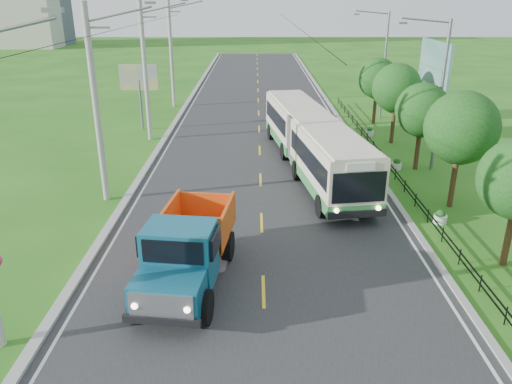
{
  "coord_description": "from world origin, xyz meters",
  "views": [
    {
      "loc": [
        -0.29,
        -15.82,
        10.24
      ],
      "look_at": [
        -0.27,
        5.24,
        1.9
      ],
      "focal_mm": 35.0,
      "sensor_mm": 36.0,
      "label": 1
    }
  ],
  "objects_px": {
    "streetlight_far": "(383,62)",
    "planter_near": "(440,217)",
    "planter_far": "(369,132)",
    "dump_truck": "(187,245)",
    "tree_fourth": "(422,112)",
    "billboard_right": "(434,70)",
    "pole_near": "(97,105)",
    "tree_fifth": "(397,90)",
    "pole_mid": "(146,71)",
    "planter_mid": "(396,165)",
    "pole_far": "(172,53)",
    "tree_back": "(377,80)",
    "billboard_left": "(139,82)",
    "streetlight_mid": "(439,91)",
    "tree_third": "(461,131)",
    "bus": "(312,138)"
  },
  "relations": [
    {
      "from": "planter_far",
      "to": "pole_mid",
      "type": "bearing_deg",
      "value": -176.61
    },
    {
      "from": "tree_fourth",
      "to": "billboard_left",
      "type": "relative_size",
      "value": 1.04
    },
    {
      "from": "planter_near",
      "to": "billboard_left",
      "type": "distance_m",
      "value": 25.78
    },
    {
      "from": "streetlight_far",
      "to": "planter_mid",
      "type": "xyz_separation_m",
      "value": [
        -2.04,
        -14.0,
        -4.62
      ]
    },
    {
      "from": "planter_far",
      "to": "dump_truck",
      "type": "relative_size",
      "value": 0.1
    },
    {
      "from": "tree_fifth",
      "to": "billboard_right",
      "type": "distance_m",
      "value": 2.87
    },
    {
      "from": "planter_far",
      "to": "billboard_right",
      "type": "relative_size",
      "value": 0.09
    },
    {
      "from": "tree_third",
      "to": "streetlight_mid",
      "type": "relative_size",
      "value": 0.66
    },
    {
      "from": "planter_near",
      "to": "dump_truck",
      "type": "xyz_separation_m",
      "value": [
        -11.43,
        -5.4,
        1.33
      ]
    },
    {
      "from": "pole_mid",
      "to": "tree_fifth",
      "type": "xyz_separation_m",
      "value": [
        18.12,
        -0.86,
        -1.24
      ]
    },
    {
      "from": "tree_fourth",
      "to": "planter_far",
      "type": "xyz_separation_m",
      "value": [
        -1.26,
        7.86,
        -3.3
      ]
    },
    {
      "from": "streetlight_mid",
      "to": "streetlight_far",
      "type": "bearing_deg",
      "value": 90.0
    },
    {
      "from": "pole_mid",
      "to": "pole_far",
      "type": "relative_size",
      "value": 1.0
    },
    {
      "from": "tree_back",
      "to": "bus",
      "type": "height_order",
      "value": "tree_back"
    },
    {
      "from": "streetlight_far",
      "to": "planter_near",
      "type": "relative_size",
      "value": 13.54
    },
    {
      "from": "pole_far",
      "to": "billboard_right",
      "type": "relative_size",
      "value": 1.37
    },
    {
      "from": "pole_far",
      "to": "planter_far",
      "type": "distance_m",
      "value": 20.7
    },
    {
      "from": "tree_third",
      "to": "tree_fifth",
      "type": "height_order",
      "value": "tree_third"
    },
    {
      "from": "pole_far",
      "to": "tree_fourth",
      "type": "bearing_deg",
      "value": -46.15
    },
    {
      "from": "billboard_left",
      "to": "billboard_right",
      "type": "height_order",
      "value": "billboard_right"
    },
    {
      "from": "pole_mid",
      "to": "planter_far",
      "type": "distance_m",
      "value": 17.56
    },
    {
      "from": "streetlight_far",
      "to": "dump_truck",
      "type": "height_order",
      "value": "streetlight_far"
    },
    {
      "from": "pole_near",
      "to": "billboard_right",
      "type": "relative_size",
      "value": 1.37
    },
    {
      "from": "planter_far",
      "to": "streetlight_mid",
      "type": "bearing_deg",
      "value": -75.68
    },
    {
      "from": "dump_truck",
      "to": "streetlight_mid",
      "type": "bearing_deg",
      "value": 51.85
    },
    {
      "from": "tree_fourth",
      "to": "planter_near",
      "type": "height_order",
      "value": "tree_fourth"
    },
    {
      "from": "streetlight_mid",
      "to": "planter_near",
      "type": "bearing_deg",
      "value": -104.32
    },
    {
      "from": "streetlight_mid",
      "to": "bus",
      "type": "bearing_deg",
      "value": -179.16
    },
    {
      "from": "tree_back",
      "to": "dump_truck",
      "type": "bearing_deg",
      "value": -116.41
    },
    {
      "from": "pole_near",
      "to": "tree_back",
      "type": "relative_size",
      "value": 1.82
    },
    {
      "from": "streetlight_mid",
      "to": "billboard_right",
      "type": "bearing_deg",
      "value": 74.56
    },
    {
      "from": "tree_fifth",
      "to": "tree_back",
      "type": "xyz_separation_m",
      "value": [
        -0.0,
        6.0,
        -0.2
      ]
    },
    {
      "from": "planter_mid",
      "to": "streetlight_mid",
      "type": "bearing_deg",
      "value": 0.0
    },
    {
      "from": "tree_fifth",
      "to": "billboard_right",
      "type": "relative_size",
      "value": 0.79
    },
    {
      "from": "pole_far",
      "to": "bus",
      "type": "distance_m",
      "value": 22.48
    },
    {
      "from": "planter_far",
      "to": "bus",
      "type": "relative_size",
      "value": 0.04
    },
    {
      "from": "tree_fifth",
      "to": "planter_mid",
      "type": "distance_m",
      "value": 7.21
    },
    {
      "from": "pole_near",
      "to": "planter_near",
      "type": "relative_size",
      "value": 14.93
    },
    {
      "from": "billboard_right",
      "to": "planter_far",
      "type": "bearing_deg",
      "value": 151.61
    },
    {
      "from": "dump_truck",
      "to": "streetlight_far",
      "type": "bearing_deg",
      "value": 70.83
    },
    {
      "from": "streetlight_far",
      "to": "billboard_left",
      "type": "distance_m",
      "value": 20.56
    },
    {
      "from": "tree_fifth",
      "to": "planter_far",
      "type": "distance_m",
      "value": 4.21
    },
    {
      "from": "pole_mid",
      "to": "planter_mid",
      "type": "distance_m",
      "value": 18.88
    },
    {
      "from": "tree_third",
      "to": "tree_fourth",
      "type": "bearing_deg",
      "value": 90.0
    },
    {
      "from": "planter_near",
      "to": "tree_third",
      "type": "bearing_deg",
      "value": 59.59
    },
    {
      "from": "streetlight_far",
      "to": "planter_near",
      "type": "xyz_separation_m",
      "value": [
        -2.04,
        -22.0,
        -4.62
      ]
    },
    {
      "from": "pole_near",
      "to": "dump_truck",
      "type": "height_order",
      "value": "pole_near"
    },
    {
      "from": "tree_fourth",
      "to": "streetlight_mid",
      "type": "xyz_separation_m",
      "value": [
        0.79,
        -0.14,
        1.32
      ]
    },
    {
      "from": "pole_near",
      "to": "tree_fifth",
      "type": "xyz_separation_m",
      "value": [
        18.12,
        11.14,
        -1.24
      ]
    },
    {
      "from": "billboard_left",
      "to": "tree_fourth",
      "type": "bearing_deg",
      "value": -26.99
    }
  ]
}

